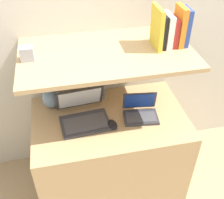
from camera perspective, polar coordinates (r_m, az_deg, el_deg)
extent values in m
cube|color=beige|center=(2.05, -2.95, 14.28)|extent=(6.00, 0.05, 2.40)
cube|color=tan|center=(2.23, -0.45, -10.42)|extent=(1.08, 0.68, 0.71)
cube|color=beige|center=(2.33, -2.28, -0.17)|extent=(1.08, 0.04, 1.16)
cube|color=tan|center=(1.77, -1.08, 9.27)|extent=(1.08, 0.61, 0.03)
ellipsoid|color=#7593B2|center=(2.07, -12.23, 0.33)|extent=(0.13, 0.13, 0.16)
cylinder|color=tan|center=(2.01, -12.61, 2.62)|extent=(0.02, 0.02, 0.05)
cone|color=#B2AD99|center=(1.97, -12.95, 4.61)|extent=(0.20, 0.20, 0.12)
cube|color=#333338|center=(1.93, -5.45, -4.84)|extent=(0.34, 0.24, 0.02)
cube|color=#47474C|center=(1.92, -5.42, -4.76)|extent=(0.30, 0.18, 0.00)
cube|color=#333338|center=(1.98, -6.56, 0.28)|extent=(0.33, 0.11, 0.19)
cube|color=white|center=(1.97, -6.54, 0.24)|extent=(0.30, 0.09, 0.17)
cube|color=#333338|center=(1.98, 5.88, -3.65)|extent=(0.25, 0.18, 0.02)
cube|color=#47474C|center=(1.96, 5.93, -3.52)|extent=(0.22, 0.13, 0.00)
cube|color=#333338|center=(1.99, 5.60, -0.17)|extent=(0.24, 0.06, 0.14)
cube|color=navy|center=(1.99, 5.62, -0.24)|extent=(0.21, 0.05, 0.13)
ellipsoid|color=black|center=(1.90, 0.23, -5.12)|extent=(0.07, 0.11, 0.04)
cube|color=gray|center=(2.13, -3.05, 2.31)|extent=(0.11, 0.08, 0.15)
cube|color=#59595B|center=(2.10, -2.86, 1.67)|extent=(0.09, 0.00, 0.10)
cube|color=#284293|center=(1.86, 14.60, 14.12)|extent=(0.03, 0.13, 0.24)
cube|color=orange|center=(1.84, 13.60, 14.28)|extent=(0.04, 0.14, 0.25)
cube|color=#A82823|center=(1.84, 12.34, 13.29)|extent=(0.03, 0.12, 0.18)
cube|color=silver|center=(1.82, 11.17, 13.59)|extent=(0.04, 0.14, 0.21)
cube|color=black|center=(1.80, 10.09, 13.61)|extent=(0.03, 0.13, 0.21)
cube|color=gold|center=(1.78, 9.15, 14.18)|extent=(0.03, 0.18, 0.26)
cube|color=#99999E|center=(1.73, -16.90, 8.91)|extent=(0.08, 0.06, 0.08)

